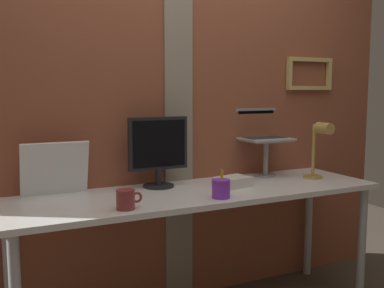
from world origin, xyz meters
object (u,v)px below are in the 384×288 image
object	(u,v)px
laptop	(261,131)
coffee_mug	(126,199)
monitor	(158,148)
whiteboard_panel	(55,169)
pen_cup	(221,189)
desk_lamp	(320,144)

from	to	relation	value
laptop	coffee_mug	size ratio (longest dim) A/B	2.44
laptop	monitor	bearing A→B (deg)	-175.05
whiteboard_panel	coffee_mug	distance (m)	0.51
monitor	whiteboard_panel	size ratio (longest dim) A/B	1.16
monitor	pen_cup	bearing A→B (deg)	-63.56
whiteboard_panel	coffee_mug	world-z (taller)	whiteboard_panel
desk_lamp	whiteboard_panel	bearing A→B (deg)	169.63
desk_lamp	coffee_mug	world-z (taller)	desk_lamp
monitor	desk_lamp	distance (m)	1.01
whiteboard_panel	coffee_mug	xyz separation A→B (m)	(0.25, -0.44, -0.10)
whiteboard_panel	desk_lamp	world-z (taller)	desk_lamp
monitor	coffee_mug	world-z (taller)	monitor
coffee_mug	monitor	bearing A→B (deg)	50.79
monitor	pen_cup	xyz separation A→B (m)	(0.19, -0.39, -0.18)
laptop	desk_lamp	bearing A→B (deg)	-52.55
laptop	pen_cup	world-z (taller)	laptop
laptop	whiteboard_panel	world-z (taller)	laptop
whiteboard_panel	coffee_mug	bearing A→B (deg)	-59.97
monitor	desk_lamp	size ratio (longest dim) A/B	1.12
desk_lamp	coffee_mug	distance (m)	1.32
whiteboard_panel	monitor	bearing A→B (deg)	-4.56
pen_cup	whiteboard_panel	bearing A→B (deg)	150.32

